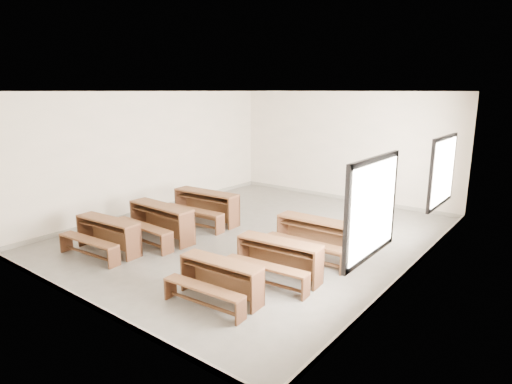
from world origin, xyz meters
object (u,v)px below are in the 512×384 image
Objects in this scene: desk_set_1 at (159,220)px; desk_set_2 at (205,205)px; desk_set_0 at (106,233)px; desk_set_3 at (219,277)px; desk_set_5 at (316,235)px; desk_set_4 at (278,257)px.

desk_set_1 is 1.51m from desk_set_2.
desk_set_0 is 3.19m from desk_set_3.
desk_set_3 is (2.94, -1.28, -0.08)m from desk_set_1.
desk_set_3 is (3.02, -2.78, -0.09)m from desk_set_2.
desk_set_0 is 0.91× the size of desk_set_1.
desk_set_3 is at bearing -21.41° from desk_set_1.
desk_set_2 is at bearing 173.64° from desk_set_5.
desk_set_0 is at bearing -168.04° from desk_set_4.
desk_set_3 is (3.19, -0.11, -0.03)m from desk_set_0.
desk_set_2 is (-0.08, 1.50, 0.01)m from desk_set_1.
desk_set_2 is 1.07× the size of desk_set_5.
desk_set_2 is at bearing 95.06° from desk_set_1.
desk_set_2 reaches higher than desk_set_4.
desk_set_2 is at bearing 82.46° from desk_set_0.
desk_set_0 is 2.68m from desk_set_2.
desk_set_0 is 1.09× the size of desk_set_3.
desk_set_1 is 3.23m from desk_set_4.
desk_set_0 is at bearing -99.79° from desk_set_1.
desk_set_1 is 1.10× the size of desk_set_4.
desk_set_0 reaches higher than desk_set_4.
desk_set_3 is at bearing -108.70° from desk_set_4.
desk_set_5 is at bearing -8.00° from desk_set_2.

